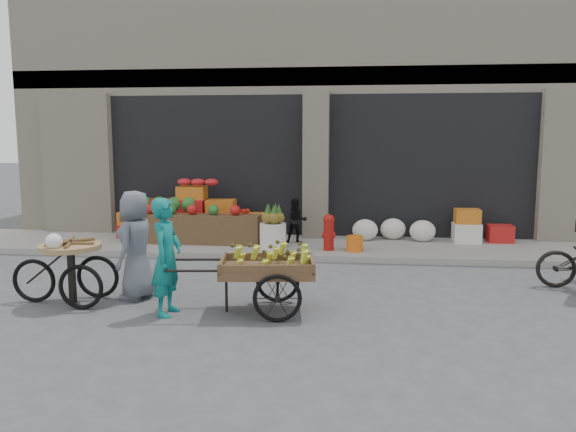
# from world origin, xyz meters

# --- Properties ---
(ground) EXTENTS (80.00, 80.00, 0.00)m
(ground) POSITION_xyz_m (0.00, 0.00, 0.00)
(ground) COLOR #424244
(ground) RESTS_ON ground
(sidewalk) EXTENTS (18.00, 2.20, 0.12)m
(sidewalk) POSITION_xyz_m (0.00, 4.10, 0.06)
(sidewalk) COLOR gray
(sidewalk) RESTS_ON ground
(building) EXTENTS (14.00, 6.45, 7.00)m
(building) POSITION_xyz_m (0.00, 8.03, 3.37)
(building) COLOR beige
(building) RESTS_ON ground
(fruit_display) EXTENTS (3.10, 1.12, 1.24)m
(fruit_display) POSITION_xyz_m (-2.48, 4.38, 0.67)
(fruit_display) COLOR red
(fruit_display) RESTS_ON sidewalk
(pineapple_bin) EXTENTS (0.52, 0.52, 0.50)m
(pineapple_bin) POSITION_xyz_m (-0.75, 3.60, 0.37)
(pineapple_bin) COLOR silver
(pineapple_bin) RESTS_ON sidewalk
(fire_hydrant) EXTENTS (0.22, 0.22, 0.71)m
(fire_hydrant) POSITION_xyz_m (0.35, 3.55, 0.50)
(fire_hydrant) COLOR #A5140F
(fire_hydrant) RESTS_ON sidewalk
(orange_bucket) EXTENTS (0.32, 0.32, 0.30)m
(orange_bucket) POSITION_xyz_m (0.85, 3.50, 0.27)
(orange_bucket) COLOR orange
(orange_bucket) RESTS_ON sidewalk
(right_bay_goods) EXTENTS (3.35, 0.60, 0.70)m
(right_bay_goods) POSITION_xyz_m (2.61, 4.70, 0.41)
(right_bay_goods) COLOR silver
(right_bay_goods) RESTS_ON sidewalk
(seated_person) EXTENTS (0.51, 0.43, 0.93)m
(seated_person) POSITION_xyz_m (-0.35, 4.20, 0.58)
(seated_person) COLOR black
(seated_person) RESTS_ON sidewalk
(banana_cart) EXTENTS (2.17, 1.10, 0.87)m
(banana_cart) POSITION_xyz_m (-0.35, -0.06, 0.63)
(banana_cart) COLOR brown
(banana_cart) RESTS_ON ground
(vendor_woman) EXTENTS (0.40, 0.58, 1.53)m
(vendor_woman) POSITION_xyz_m (-1.58, -0.31, 0.77)
(vendor_woman) COLOR #0E726E
(vendor_woman) RESTS_ON ground
(tricycle_cart) EXTENTS (1.43, 0.88, 0.95)m
(tricycle_cart) POSITION_xyz_m (-3.08, 0.02, 0.57)
(tricycle_cart) COLOR #9E7F51
(tricycle_cart) RESTS_ON ground
(vendor_grey) EXTENTS (0.58, 0.81, 1.55)m
(vendor_grey) POSITION_xyz_m (-2.27, 0.37, 0.78)
(vendor_grey) COLOR slate
(vendor_grey) RESTS_ON ground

